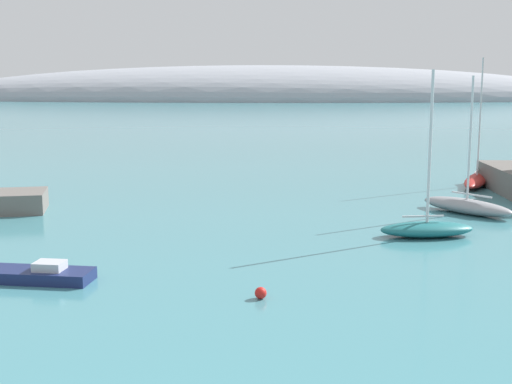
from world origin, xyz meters
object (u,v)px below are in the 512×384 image
(sailboat_grey_near_shore, at_px, (467,205))
(motorboat_navy_alongside_breakwater, at_px, (34,274))
(sailboat_teal_outer_mooring, at_px, (427,227))
(mooring_buoy_red, at_px, (261,293))
(sailboat_red_mid_mooring, at_px, (477,179))

(sailboat_grey_near_shore, relative_size, motorboat_navy_alongside_breakwater, 1.54)
(sailboat_grey_near_shore, height_order, sailboat_teal_outer_mooring, sailboat_teal_outer_mooring)
(sailboat_grey_near_shore, relative_size, sailboat_teal_outer_mooring, 0.96)
(motorboat_navy_alongside_breakwater, bearing_deg, sailboat_teal_outer_mooring, 31.49)
(sailboat_grey_near_shore, xyz_separation_m, mooring_buoy_red, (-13.71, -18.66, -0.31))
(mooring_buoy_red, bearing_deg, sailboat_grey_near_shore, 53.69)
(motorboat_navy_alongside_breakwater, relative_size, mooring_buoy_red, 11.85)
(sailboat_red_mid_mooring, relative_size, mooring_buoy_red, 21.09)
(sailboat_teal_outer_mooring, distance_m, mooring_buoy_red, 15.06)
(sailboat_red_mid_mooring, xyz_separation_m, motorboat_navy_alongside_breakwater, (-28.34, -28.54, -0.21))
(sailboat_grey_near_shore, distance_m, mooring_buoy_red, 23.16)
(sailboat_teal_outer_mooring, relative_size, motorboat_navy_alongside_breakwater, 1.60)
(sailboat_grey_near_shore, height_order, motorboat_navy_alongside_breakwater, sailboat_grey_near_shore)
(sailboat_red_mid_mooring, bearing_deg, motorboat_navy_alongside_breakwater, -20.91)
(sailboat_teal_outer_mooring, relative_size, mooring_buoy_red, 18.95)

